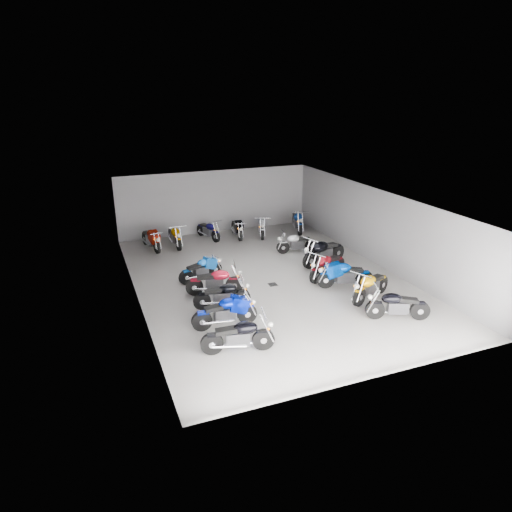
% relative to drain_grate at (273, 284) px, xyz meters
% --- Properties ---
extents(ground, '(14.00, 14.00, 0.00)m').
position_rel_drain_grate_xyz_m(ground, '(0.00, 0.50, -0.01)').
color(ground, gray).
rests_on(ground, ground).
extents(wall_back, '(10.00, 0.10, 3.20)m').
position_rel_drain_grate_xyz_m(wall_back, '(0.00, 7.50, 1.59)').
color(wall_back, slate).
rests_on(wall_back, ground).
extents(wall_left, '(0.10, 14.00, 3.20)m').
position_rel_drain_grate_xyz_m(wall_left, '(-5.00, 0.50, 1.59)').
color(wall_left, slate).
rests_on(wall_left, ground).
extents(wall_right, '(0.10, 14.00, 3.20)m').
position_rel_drain_grate_xyz_m(wall_right, '(5.00, 0.50, 1.59)').
color(wall_right, slate).
rests_on(wall_right, ground).
extents(ceiling, '(10.00, 14.00, 0.04)m').
position_rel_drain_grate_xyz_m(ceiling, '(0.00, 0.50, 3.21)').
color(ceiling, black).
rests_on(ceiling, wall_back).
extents(drain_grate, '(0.32, 0.32, 0.01)m').
position_rel_drain_grate_xyz_m(drain_grate, '(0.00, 0.00, 0.00)').
color(drain_grate, black).
rests_on(drain_grate, ground).
extents(motorcycle_left_a, '(2.11, 0.62, 0.94)m').
position_rel_drain_grate_xyz_m(motorcycle_left_a, '(-2.79, -4.01, 0.50)').
color(motorcycle_left_a, black).
rests_on(motorcycle_left_a, ground).
extents(motorcycle_left_b, '(2.13, 0.43, 0.94)m').
position_rel_drain_grate_xyz_m(motorcycle_left_b, '(-2.69, -2.47, 0.51)').
color(motorcycle_left_b, black).
rests_on(motorcycle_left_b, ground).
extents(motorcycle_left_c, '(1.98, 0.50, 0.87)m').
position_rel_drain_grate_xyz_m(motorcycle_left_c, '(-2.37, -1.17, 0.47)').
color(motorcycle_left_c, black).
rests_on(motorcycle_left_c, ground).
extents(motorcycle_left_d, '(2.06, 0.66, 0.92)m').
position_rel_drain_grate_xyz_m(motorcycle_left_d, '(-2.30, -0.02, 0.50)').
color(motorcycle_left_d, black).
rests_on(motorcycle_left_d, ground).
extents(motorcycle_left_e, '(1.86, 0.64, 0.84)m').
position_rel_drain_grate_xyz_m(motorcycle_left_e, '(-2.43, 1.43, 0.45)').
color(motorcycle_left_e, black).
rests_on(motorcycle_left_e, ground).
extents(motorcycle_right_a, '(1.96, 0.97, 0.92)m').
position_rel_drain_grate_xyz_m(motorcycle_right_a, '(2.63, -4.03, 0.49)').
color(motorcycle_right_a, black).
rests_on(motorcycle_right_a, ground).
extents(motorcycle_right_b, '(2.04, 1.04, 0.96)m').
position_rel_drain_grate_xyz_m(motorcycle_right_b, '(2.70, -2.47, 0.52)').
color(motorcycle_right_b, black).
rests_on(motorcycle_right_b, ground).
extents(motorcycle_right_c, '(2.10, 0.81, 0.95)m').
position_rel_drain_grate_xyz_m(motorcycle_right_c, '(2.40, -1.24, 0.51)').
color(motorcycle_right_c, black).
rests_on(motorcycle_right_c, ground).
extents(motorcycle_right_d, '(2.04, 1.04, 0.96)m').
position_rel_drain_grate_xyz_m(motorcycle_right_d, '(2.25, -0.19, 0.52)').
color(motorcycle_right_d, black).
rests_on(motorcycle_right_d, ground).
extents(motorcycle_right_e, '(2.31, 0.82, 1.04)m').
position_rel_drain_grate_xyz_m(motorcycle_right_e, '(2.85, 1.18, 0.56)').
color(motorcycle_right_e, black).
rests_on(motorcycle_right_e, ground).
extents(motorcycle_right_f, '(1.95, 0.52, 0.86)m').
position_rel_drain_grate_xyz_m(motorcycle_right_f, '(2.46, 2.92, 0.46)').
color(motorcycle_right_f, black).
rests_on(motorcycle_right_f, ground).
extents(motorcycle_back_a, '(0.59, 2.11, 0.93)m').
position_rel_drain_grate_xyz_m(motorcycle_back_a, '(-3.65, 5.86, 0.50)').
color(motorcycle_back_a, black).
rests_on(motorcycle_back_a, ground).
extents(motorcycle_back_b, '(0.43, 2.13, 0.94)m').
position_rel_drain_grate_xyz_m(motorcycle_back_b, '(-2.53, 5.90, 0.51)').
color(motorcycle_back_b, black).
rests_on(motorcycle_back_b, ground).
extents(motorcycle_back_c, '(0.70, 1.89, 0.85)m').
position_rel_drain_grate_xyz_m(motorcycle_back_c, '(-0.75, 6.36, 0.46)').
color(motorcycle_back_c, black).
rests_on(motorcycle_back_c, ground).
extents(motorcycle_back_d, '(0.45, 2.00, 0.88)m').
position_rel_drain_grate_xyz_m(motorcycle_back_d, '(0.69, 6.14, 0.47)').
color(motorcycle_back_d, black).
rests_on(motorcycle_back_d, ground).
extents(motorcycle_back_e, '(0.86, 1.98, 0.91)m').
position_rel_drain_grate_xyz_m(motorcycle_back_e, '(1.95, 5.90, 0.49)').
color(motorcycle_back_e, black).
rests_on(motorcycle_back_e, ground).
extents(motorcycle_back_f, '(0.81, 2.24, 1.01)m').
position_rel_drain_grate_xyz_m(motorcycle_back_f, '(3.99, 5.95, 0.54)').
color(motorcycle_back_f, black).
rests_on(motorcycle_back_f, ground).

